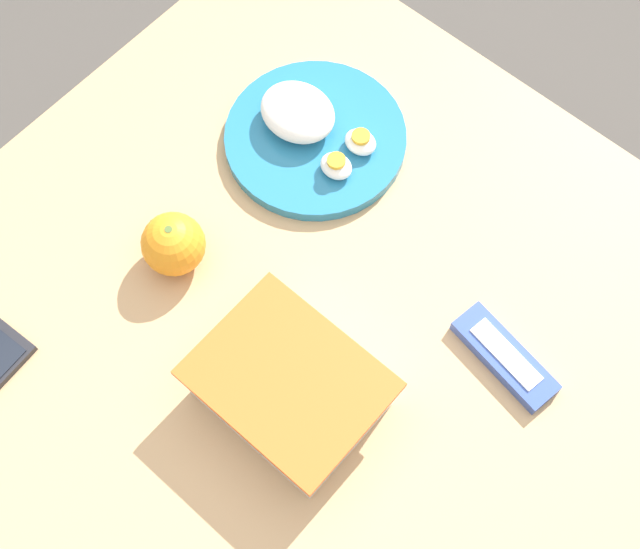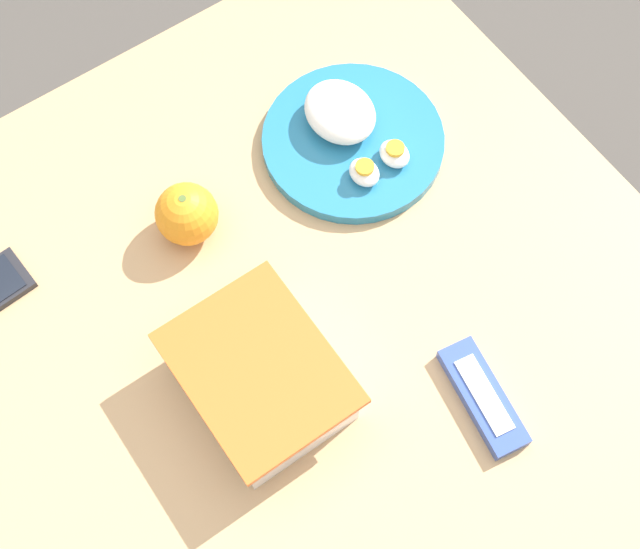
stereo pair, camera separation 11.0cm
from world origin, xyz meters
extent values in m
plane|color=#4C4742|center=(0.00, 0.00, 0.00)|extent=(10.00, 10.00, 0.00)
cube|color=tan|center=(0.00, 0.00, 0.71)|extent=(1.01, 0.93, 0.03)
cylinder|color=#A07D56|center=(0.45, -0.41, 0.35)|extent=(0.05, 0.05, 0.69)
cube|color=white|center=(-0.03, 0.09, 0.76)|extent=(0.19, 0.15, 0.07)
cube|color=beige|center=(-0.03, 0.09, 0.74)|extent=(0.18, 0.14, 0.04)
cube|color=orange|center=(-0.03, 0.09, 0.80)|extent=(0.21, 0.16, 0.01)
ellipsoid|color=gray|center=(-0.08, 0.09, 0.76)|extent=(0.06, 0.05, 0.02)
ellipsoid|color=gray|center=(-0.03, 0.11, 0.76)|extent=(0.05, 0.05, 0.03)
ellipsoid|color=gray|center=(0.03, 0.09, 0.76)|extent=(0.05, 0.05, 0.02)
sphere|color=orange|center=(0.21, 0.05, 0.77)|extent=(0.08, 0.08, 0.08)
cylinder|color=#4C662D|center=(0.21, 0.05, 0.80)|extent=(0.01, 0.01, 0.00)
cylinder|color=teal|center=(0.19, -0.20, 0.73)|extent=(0.25, 0.25, 0.02)
ellipsoid|color=white|center=(0.22, -0.20, 0.77)|extent=(0.11, 0.09, 0.04)
ellipsoid|color=white|center=(0.13, -0.22, 0.75)|extent=(0.04, 0.04, 0.02)
cylinder|color=#F4A823|center=(0.13, -0.22, 0.77)|extent=(0.02, 0.02, 0.01)
ellipsoid|color=white|center=(0.13, -0.18, 0.75)|extent=(0.04, 0.04, 0.02)
cylinder|color=#F4A823|center=(0.13, -0.18, 0.77)|extent=(0.02, 0.02, 0.01)
cube|color=#334C9E|center=(-0.19, -0.12, 0.73)|extent=(0.15, 0.07, 0.02)
cube|color=white|center=(-0.19, -0.12, 0.74)|extent=(0.10, 0.04, 0.00)
camera|label=1|loc=(-0.26, 0.30, 1.75)|focal=50.00mm
camera|label=2|loc=(-0.33, 0.22, 1.75)|focal=50.00mm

